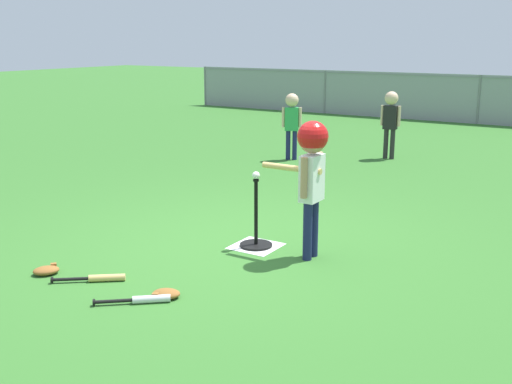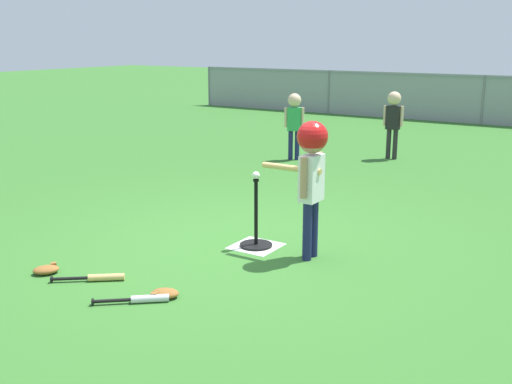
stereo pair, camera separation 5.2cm
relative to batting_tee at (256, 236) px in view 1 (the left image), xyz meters
The scene contains 12 objects.
ground_plane 0.24m from the batting_tee, 163.06° to the right, with size 60.00×60.00×0.00m, color #336B28.
home_plate 0.10m from the batting_tee, 90.00° to the right, with size 0.44×0.44×0.01m, color white.
batting_tee is the anchor object (origin of this frame).
baseball_on_tee 0.61m from the batting_tee, ahead, with size 0.07×0.07×0.07m, color white.
batter_child 1.00m from the batting_tee, ahead, with size 0.65×0.36×1.28m.
fielder_near_left 4.49m from the batting_tee, 114.32° to the left, with size 0.30×0.22×1.10m.
fielder_near_right 5.06m from the batting_tee, 95.44° to the left, with size 0.33×0.22×1.13m.
spare_bat_silver 1.58m from the batting_tee, 91.32° to the right, with size 0.49×0.42×0.06m.
spare_bat_wood 1.59m from the batting_tee, 113.91° to the right, with size 0.51×0.42×0.06m.
glove_by_plate 1.42m from the batting_tee, 88.05° to the right, with size 0.27×0.24×0.07m.
glove_near_bats 1.95m from the batting_tee, 126.18° to the right, with size 0.26×0.27×0.07m.
outfield_fence 10.27m from the batting_tee, 91.16° to the left, with size 16.06×0.06×1.15m.
Camera 1 is at (3.22, -4.76, 1.98)m, focal length 42.96 mm.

